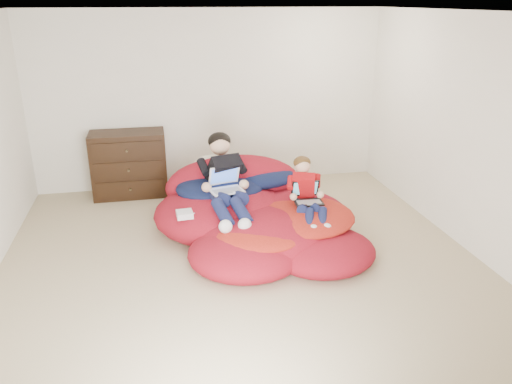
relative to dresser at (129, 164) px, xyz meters
name	(u,v)px	position (x,y,z in m)	size (l,w,h in m)	color
room_shell	(241,243)	(1.19, -2.23, -0.23)	(5.10, 5.10, 2.77)	tan
dresser	(129,164)	(0.00, 0.00, 0.00)	(1.01, 0.57, 0.91)	black
beanbag_pile	(256,216)	(1.46, -1.66, -0.20)	(2.30, 2.35, 0.86)	#AA1323
cream_pillow	(211,167)	(1.04, -0.85, 0.17)	(0.47, 0.30, 0.30)	white
older_boy	(224,176)	(1.13, -1.47, 0.25)	(0.46, 1.29, 0.79)	black
younger_boy	(307,190)	(2.00, -1.87, 0.15)	(0.35, 0.86, 0.63)	red
laptop_white	(226,184)	(1.13, -1.57, 0.19)	(0.41, 0.42, 0.25)	white
laptop_black	(307,196)	(2.00, -1.89, 0.09)	(0.32, 0.32, 0.22)	black
power_adapter	(185,214)	(0.63, -1.83, -0.03)	(0.17, 0.17, 0.06)	white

